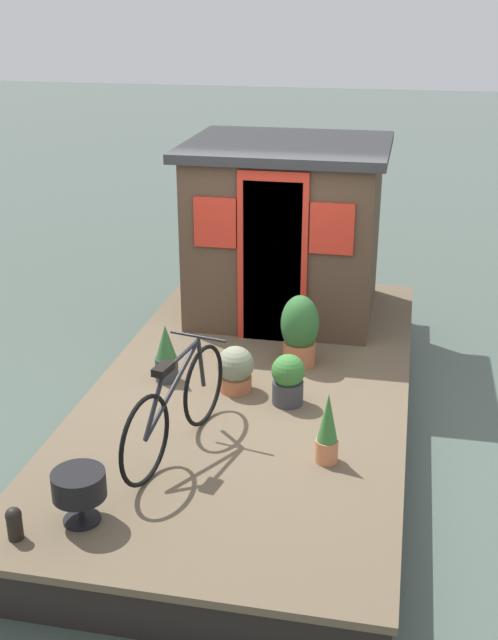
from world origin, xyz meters
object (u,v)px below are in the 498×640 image
Objects in this scene: potted_plant_succulent at (327,430)px; potted_plant_fern at (235,369)px; bicycle at (176,407)px; potted_plant_basil at (288,379)px; mooring_bollard at (14,522)px; potted_plant_mint at (300,330)px; charcoal_grill at (79,487)px; houseboat_cabin at (286,229)px; potted_plant_ivy at (166,354)px.

potted_plant_fern is at bearing 42.65° from potted_plant_succulent.
bicycle reaches higher than potted_plant_succulent.
mooring_bollard is (-2.27, 1.49, -0.11)m from potted_plant_basil.
bicycle is 2.28× the size of potted_plant_mint.
potted_plant_succulent reaches higher than mooring_bollard.
potted_plant_mint is 3.03m from charcoal_grill.
mooring_bollard is (-1.31, 0.75, -0.26)m from bicycle.
houseboat_cabin reaches higher than mooring_bollard.
potted_plant_fern reaches higher than mooring_bollard.
charcoal_grill is at bearing -52.81° from mooring_bollard.
potted_plant_succulent is (-0.89, -0.45, 0.04)m from potted_plant_basil.
potted_plant_basil is 1.20× the size of charcoal_grill.
potted_plant_ivy reaches higher than mooring_bollard.
potted_plant_mint is (0.83, 0.02, 0.12)m from potted_plant_basil.
charcoal_grill is at bearing 163.92° from potted_plant_fern.
houseboat_cabin is at bearing 9.89° from potted_plant_basil.
potted_plant_ivy is (0.23, 1.19, 0.03)m from potted_plant_basil.
potted_plant_ivy is 0.78× the size of potted_plant_mint.
charcoal_grill is at bearing 150.44° from potted_plant_basil.
bicycle is at bearing 173.71° from houseboat_cabin.
houseboat_cabin is at bearing -9.94° from charcoal_grill.
potted_plant_basil is at bearing -106.77° from potted_plant_fern.
charcoal_grill is (-2.82, 1.11, -0.08)m from potted_plant_mint.
potted_plant_basil is 0.83× the size of potted_plant_ivy.
potted_plant_mint is (1.71, 0.47, 0.08)m from potted_plant_succulent.
houseboat_cabin is 4.35m from charcoal_grill.
potted_plant_basil is 0.79× the size of potted_plant_succulent.
houseboat_cabin is 3.88× the size of potted_plant_ivy.
charcoal_grill is 1.60× the size of mooring_bollard.
potted_plant_basil is 0.65× the size of potted_plant_mint.
potted_plant_fern reaches higher than charcoal_grill.
charcoal_grill is at bearing 125.02° from potted_plant_succulent.
bicycle reaches higher than mooring_bollard.
potted_plant_fern is at bearing 143.61° from potted_plant_mint.
potted_plant_basil is 1.00m from potted_plant_succulent.
potted_plant_mint reaches higher than mooring_bollard.
houseboat_cabin is 5.06× the size of potted_plant_fern.
bicycle is at bearing 93.49° from potted_plant_succulent.
potted_plant_fern is 0.73× the size of potted_plant_succulent.
potted_plant_succulent is (0.07, -1.19, -0.11)m from bicycle.
potted_plant_fern is 0.77× the size of potted_plant_ivy.
bicycle is at bearing 157.91° from potted_plant_mint.
potted_plant_mint is 3.43m from mooring_bollard.
potted_plant_ivy is 1.45× the size of charcoal_grill.
houseboat_cabin is 8.99× the size of mooring_bollard.
houseboat_cabin is 4.71m from mooring_bollard.
potted_plant_mint is at bearing -165.22° from houseboat_cabin.
houseboat_cabin is 5.61× the size of charcoal_grill.
mooring_bollard is (-2.42, 0.98, -0.08)m from potted_plant_fern.
charcoal_grill is (-2.22, -0.06, 0.01)m from potted_plant_ivy.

